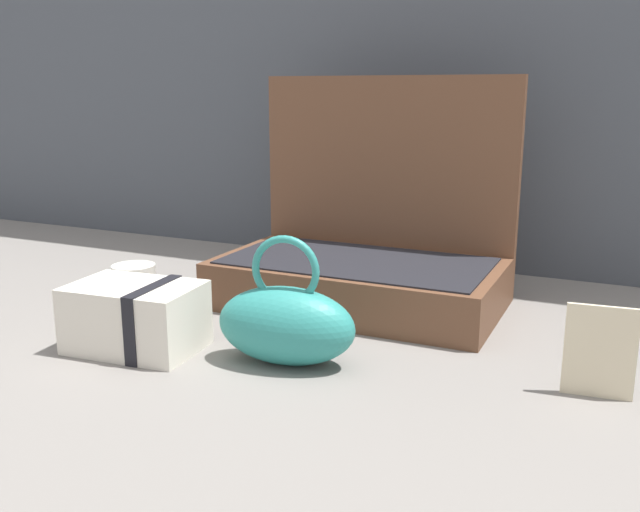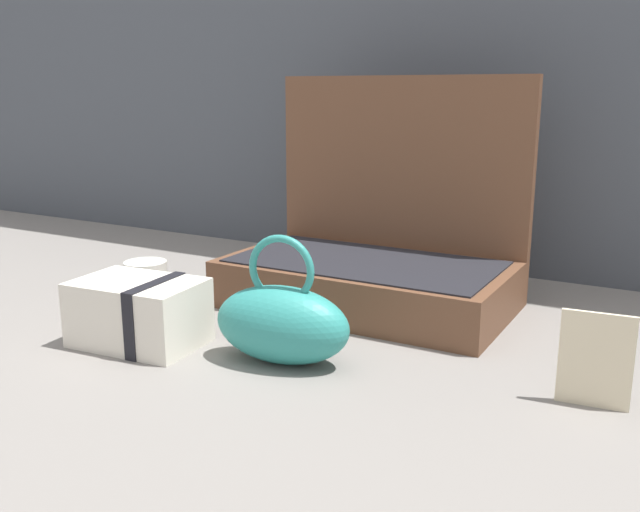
% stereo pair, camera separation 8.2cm
% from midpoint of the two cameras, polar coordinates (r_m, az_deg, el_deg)
% --- Properties ---
extents(ground_plane, '(6.00, 6.00, 0.00)m').
position_cam_midpoint_polar(ground_plane, '(1.13, -0.74, -7.07)').
color(ground_plane, slate).
extents(open_suitcase, '(0.52, 0.31, 0.42)m').
position_cam_midpoint_polar(open_suitcase, '(1.32, 2.02, 0.18)').
color(open_suitcase, brown).
rests_on(open_suitcase, ground_plane).
extents(teal_pouch_handbag, '(0.22, 0.13, 0.19)m').
position_cam_midpoint_polar(teal_pouch_handbag, '(1.02, -5.12, -5.56)').
color(teal_pouch_handbag, teal).
rests_on(teal_pouch_handbag, ground_plane).
extents(cream_toiletry_bag, '(0.21, 0.15, 0.11)m').
position_cam_midpoint_polar(cream_toiletry_bag, '(1.13, -16.83, -4.86)').
color(cream_toiletry_bag, silver).
rests_on(cream_toiletry_bag, ground_plane).
extents(coffee_mug, '(0.11, 0.08, 0.08)m').
position_cam_midpoint_polar(coffee_mug, '(1.33, -16.89, -2.50)').
color(coffee_mug, silver).
rests_on(coffee_mug, ground_plane).
extents(info_card_left, '(0.09, 0.01, 0.13)m').
position_cam_midpoint_polar(info_card_left, '(0.97, 19.78, -7.47)').
color(info_card_left, beige).
rests_on(info_card_left, ground_plane).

